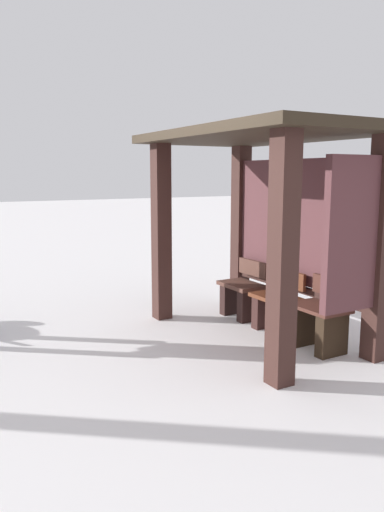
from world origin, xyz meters
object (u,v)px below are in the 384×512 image
at_px(bench_left_inside, 242,295).
at_px(bench_center_inside, 277,308).
at_px(bench_right_inside, 320,322).
at_px(bus_shelter, 273,192).

bearing_deg(bench_left_inside, bench_center_inside, 0.04).
xyz_separation_m(bench_left_inside, bench_right_inside, (1.38, 0.00, 0.01)).
distance_m(bus_shelter, bench_center_inside, 1.35).
height_order(bench_left_inside, bench_right_inside, bench_right_inside).
bearing_deg(bus_shelter, bench_right_inside, 15.39).
bearing_deg(bench_right_inside, bench_center_inside, 179.97).
bearing_deg(bench_left_inside, bus_shelter, -12.39).
height_order(bench_left_inside, bench_center_inside, bench_left_inside).
xyz_separation_m(bus_shelter, bench_right_inside, (0.61, 0.17, -1.32)).
distance_m(bus_shelter, bench_right_inside, 1.47).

